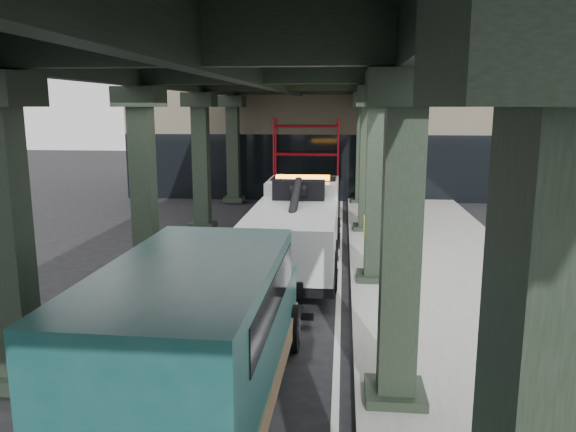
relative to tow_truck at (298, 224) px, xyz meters
The scene contains 8 objects.
ground 3.77m from the tow_truck, 98.07° to the right, with size 90.00×90.00×0.00m, color black.
sidewalk 4.44m from the tow_truck, 20.82° to the right, with size 5.00×40.00×0.15m, color gray.
lane_stripe 2.30m from the tow_truck, 51.72° to the right, with size 0.12×38.00×0.01m, color silver.
viaduct 4.57m from the tow_truck, 120.59° to the right, with size 7.40×32.00×6.40m.
building 16.77m from the tow_truck, 84.80° to the left, with size 22.00×10.00×8.00m, color #C6B793.
scaffolding 11.17m from the tow_truck, 92.57° to the left, with size 3.08×0.88×4.00m.
tow_truck is the anchor object (origin of this frame).
towed_van 8.18m from the tow_truck, 95.30° to the right, with size 2.53×6.06×2.44m.
Camera 1 is at (1.75, -11.99, 4.50)m, focal length 35.00 mm.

